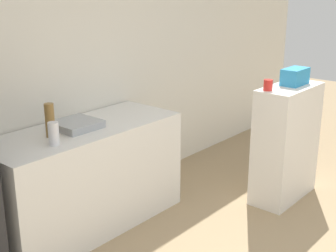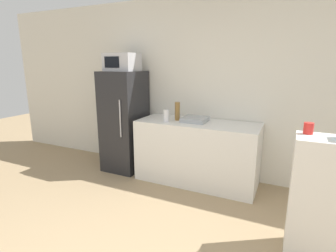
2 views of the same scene
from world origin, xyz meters
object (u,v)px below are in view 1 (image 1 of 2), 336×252
bottle_short (54,134)px  jar (268,85)px  basket (295,76)px  bottle_tall (50,120)px

bottle_short → jar: jar is taller
basket → jar: size_ratio=2.96×
basket → jar: bearing=169.2°
basket → jar: 0.37m
bottle_short → jar: 1.87m
bottle_short → basket: bearing=-22.0°
bottle_short → basket: basket is taller
bottle_short → basket: size_ratio=0.59×
bottle_tall → jar: bearing=-30.3°
bottle_tall → bottle_short: (-0.09, -0.17, -0.04)m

